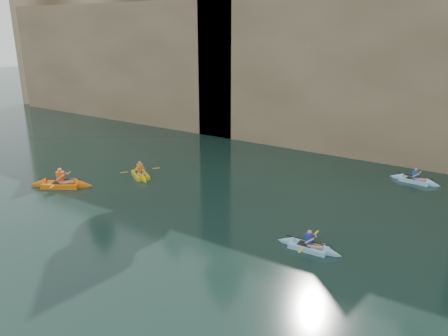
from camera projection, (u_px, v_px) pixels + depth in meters
The scene contains 10 objects.
ground at pixel (39, 319), 12.95m from camera, with size 160.00×160.00×0.00m, color black.
cliff at pixel (363, 56), 34.83m from camera, with size 70.00×16.00×12.00m, color tan.
cliff_slab_west at pixel (118, 61), 39.73m from camera, with size 26.00×2.40×10.56m, color #997F5D.
cliff_slab_center at pixel (359, 68), 28.01m from camera, with size 24.00×2.40×11.40m, color #997F5D.
sea_cave_west at pixel (131, 99), 39.18m from camera, with size 4.50×1.00×4.00m, color black.
sea_cave_center at pixel (269, 122), 31.93m from camera, with size 3.50×1.00×3.20m, color black.
kayaker_orange at pixel (61, 184), 23.51m from camera, with size 3.43×2.47×1.34m.
kayaker_ltblue_near at pixel (309, 247), 16.95m from camera, with size 2.67×2.09×1.04m.
kayaker_yellow at pixel (140, 174), 25.13m from camera, with size 2.77×2.11×1.16m.
kayaker_ltblue_mid at pixel (415, 180), 24.25m from camera, with size 2.80×2.09×1.04m.
Camera 1 is at (10.63, -6.04, 8.30)m, focal length 35.00 mm.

